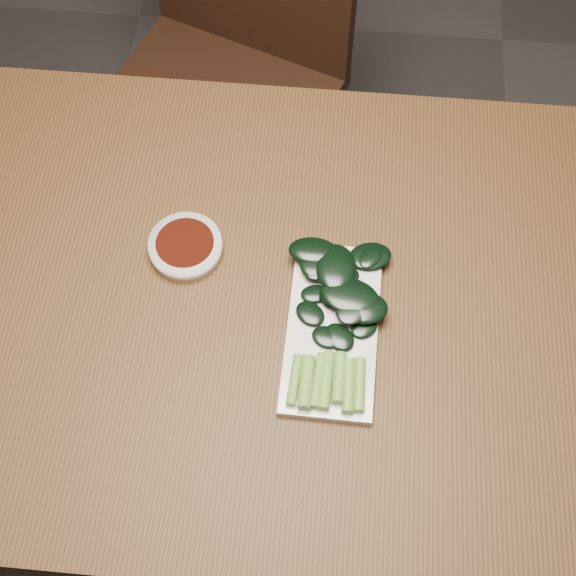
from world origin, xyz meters
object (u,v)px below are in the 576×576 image
Objects in this scene: table at (271,319)px; gai_lan at (337,307)px; sauce_bowl at (186,247)px; serving_plate at (332,329)px; chair_far at (224,71)px.

gai_lan is (0.10, -0.02, 0.10)m from table.
sauce_bowl is at bearing 154.04° from table.
gai_lan reaches higher than table.
gai_lan reaches higher than serving_plate.
gai_lan is at bearing 79.91° from serving_plate.
chair_far is 0.81m from serving_plate.
chair_far is 3.30× the size of serving_plate.
gai_lan is at bearing -12.64° from table.
chair_far reaches higher than sauce_bowl.
chair_far is at bearing 104.35° from table.
gai_lan is (0.00, 0.02, 0.02)m from serving_plate.
sauce_bowl is at bearing 159.40° from gai_lan.
table is 0.17m from sauce_bowl.
chair_far is at bearing 93.78° from sauce_bowl.
table is 5.20× the size of serving_plate.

